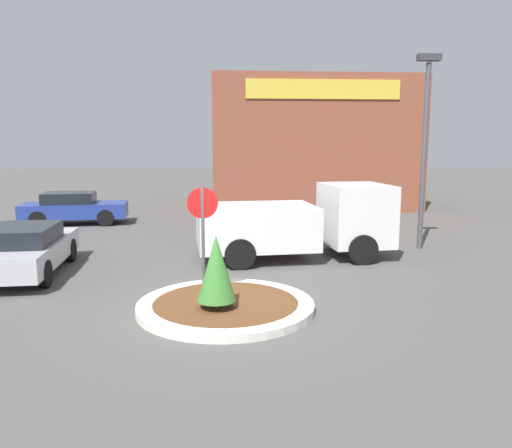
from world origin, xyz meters
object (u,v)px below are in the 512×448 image
at_px(parked_sedan_silver, 24,249).
at_px(light_pole, 425,137).
at_px(stop_sign, 203,225).
at_px(utility_truck, 299,222).
at_px(parked_sedan_blue, 74,208).

height_order(parked_sedan_silver, light_pole, light_pole).
relative_size(stop_sign, utility_truck, 0.43).
distance_m(parked_sedan_blue, parked_sedan_silver, 8.44).
xyz_separation_m(stop_sign, utility_truck, (2.69, 4.17, -0.62)).
height_order(parked_sedan_blue, light_pole, light_pole).
xyz_separation_m(stop_sign, parked_sedan_blue, (-5.81, 11.12, -1.01)).
xyz_separation_m(stop_sign, light_pole, (6.80, 5.17, 1.88)).
bearing_deg(stop_sign, light_pole, 37.23).
bearing_deg(light_pole, utility_truck, -166.32).
height_order(stop_sign, light_pole, light_pole).
relative_size(stop_sign, parked_sedan_silver, 0.56).
height_order(utility_truck, parked_sedan_blue, utility_truck).
distance_m(utility_truck, parked_sedan_blue, 10.99).
height_order(stop_sign, parked_sedan_blue, stop_sign).
distance_m(stop_sign, parked_sedan_blue, 12.59).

